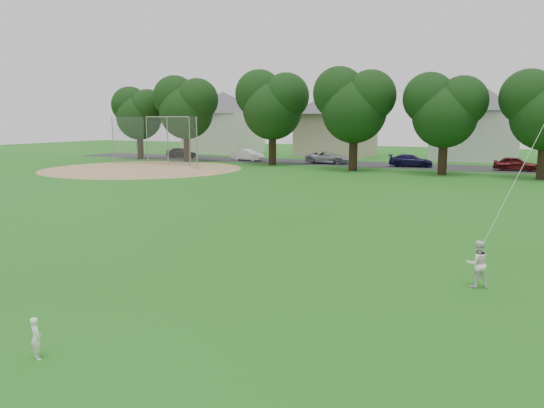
% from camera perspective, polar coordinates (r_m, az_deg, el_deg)
% --- Properties ---
extents(ground, '(160.00, 160.00, 0.00)m').
position_cam_1_polar(ground, '(12.28, -3.48, -12.05)').
color(ground, '#216015').
rests_on(ground, ground).
extents(street, '(90.00, 7.00, 0.01)m').
position_cam_1_polar(street, '(52.45, 19.84, 3.67)').
color(street, '#2D2D30').
rests_on(street, ground).
extents(dirt_infield, '(18.00, 18.00, 0.02)m').
position_cam_1_polar(dirt_infield, '(49.64, -13.72, 3.68)').
color(dirt_infield, '#9E7F51').
rests_on(dirt_infield, ground).
extents(toddler, '(0.35, 0.29, 0.81)m').
position_cam_1_polar(toddler, '(11.07, -24.05, -13.03)').
color(toddler, white).
rests_on(toddler, ground).
extents(older_boy, '(0.77, 0.72, 1.27)m').
position_cam_1_polar(older_boy, '(15.17, 21.21, -6.03)').
color(older_boy, white).
rests_on(older_boy, ground).
extents(kite, '(1.56, 1.76, 5.98)m').
position_cam_1_polar(kite, '(15.82, 25.86, 4.74)').
color(kite, white).
rests_on(kite, ground).
extents(baseball_backstop, '(10.72, 2.91, 4.71)m').
position_cam_1_polar(baseball_backstop, '(52.90, -11.54, 6.62)').
color(baseball_backstop, gray).
rests_on(baseball_backstop, ground).
extents(tree_row, '(81.20, 8.74, 11.53)m').
position_cam_1_polar(tree_row, '(45.88, 24.67, 10.50)').
color(tree_row, black).
rests_on(tree_row, ground).
extents(parked_cars, '(71.91, 2.60, 1.28)m').
position_cam_1_polar(parked_cars, '(51.10, 24.86, 3.95)').
color(parked_cars, black).
rests_on(parked_cars, ground).
extents(house_row, '(76.98, 13.35, 9.83)m').
position_cam_1_polar(house_row, '(62.14, 21.88, 8.85)').
color(house_row, silver).
rests_on(house_row, ground).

